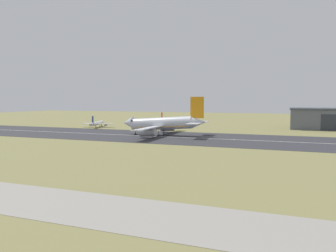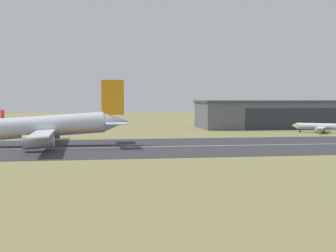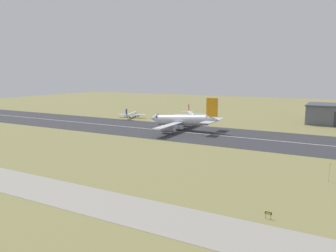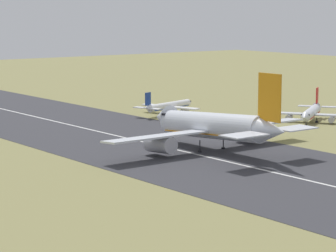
# 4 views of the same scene
# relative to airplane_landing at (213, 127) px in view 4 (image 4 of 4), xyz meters

# --- Properties ---
(airplane_landing) EXTENTS (43.08, 55.76, 18.59)m
(airplane_landing) POSITION_rel_airplane_landing_xyz_m (0.00, 0.00, 0.00)
(airplane_landing) COLOR silver
(airplane_landing) RESTS_ON ground_plane
(airplane_parked_centre) EXTENTS (22.71, 23.92, 8.73)m
(airplane_parked_centre) POSITION_rel_airplane_landing_xyz_m (-18.48, 51.35, -2.84)
(airplane_parked_centre) COLOR silver
(airplane_parked_centre) RESTS_ON ground_plane
(airplane_parked_far_east) EXTENTS (19.94, 24.06, 7.54)m
(airplane_parked_far_east) POSITION_rel_airplane_landing_xyz_m (-55.21, 29.04, -2.94)
(airplane_parked_far_east) COLOR white
(airplane_parked_far_east) RESTS_ON ground_plane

